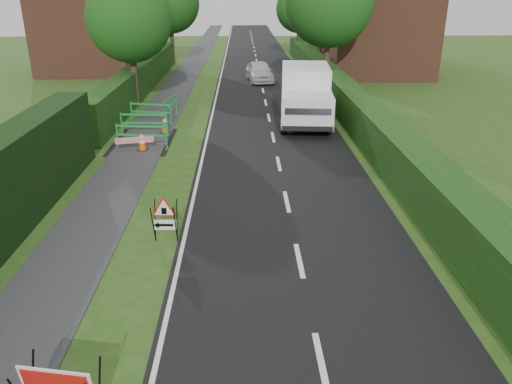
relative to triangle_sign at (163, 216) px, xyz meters
name	(u,v)px	position (x,y,z in m)	size (l,w,h in m)	color
ground	(190,286)	(0.83, -2.09, -0.72)	(120.00, 120.00, 0.00)	#274C15
road_surface	(257,62)	(3.33, 32.91, -0.72)	(6.00, 90.00, 0.02)	black
footpath	(193,62)	(-2.17, 32.91, -0.72)	(2.00, 90.00, 0.02)	#2D2D30
hedge_west_far	(143,91)	(-4.17, 19.91, -0.72)	(1.00, 24.00, 1.80)	#14380F
hedge_east	(345,113)	(7.33, 13.91, -0.72)	(1.20, 50.00, 1.50)	#14380F
house_west	(92,32)	(-9.17, 27.91, 2.18)	(7.50, 7.40, 7.88)	brown
house_east_a	(378,34)	(11.83, 25.91, 2.18)	(7.50, 7.40, 7.88)	brown
house_east_b	(351,21)	(12.83, 39.91, 2.18)	(7.50, 7.40, 7.88)	brown
tree_nw	(129,19)	(-3.77, 15.91, 3.76)	(4.40, 4.40, 6.70)	#2D2116
tree_ne	(330,3)	(7.23, 19.91, 4.45)	(5.20, 5.20, 7.79)	#2D2116
tree_fw	(170,3)	(-3.77, 31.91, 4.11)	(4.80, 4.80, 7.24)	#2D2116
tree_fe	(299,9)	(7.23, 35.91, 3.50)	(4.20, 4.20, 6.33)	#2D2116
triangle_sign	(163,216)	(0.00, 0.00, 0.00)	(0.73, 0.73, 1.04)	black
works_van	(305,94)	(4.99, 11.90, 0.65)	(2.67, 5.82, 2.58)	silver
traffic_cone_0	(331,124)	(5.98, 10.19, -0.33)	(0.38, 0.38, 0.79)	black
traffic_cone_1	(321,117)	(5.67, 11.35, -0.33)	(0.38, 0.38, 0.79)	black
traffic_cone_2	(309,104)	(5.49, 14.21, -0.33)	(0.38, 0.38, 0.79)	black
traffic_cone_3	(142,141)	(-1.97, 7.75, -0.33)	(0.38, 0.38, 0.79)	black
traffic_cone_4	(165,125)	(-1.42, 10.24, -0.33)	(0.38, 0.38, 0.79)	black
ped_barrier_0	(141,133)	(-2.02, 7.99, -0.09)	(2.09, 0.60, 1.00)	#188733
ped_barrier_1	(144,121)	(-2.26, 9.95, -0.09)	(2.08, 0.49, 1.00)	#188733
ped_barrier_2	(151,110)	(-2.31, 11.97, -0.09)	(2.08, 0.83, 1.00)	#188733
ped_barrier_3	(171,105)	(-1.53, 13.19, -0.09)	(0.67, 2.09, 1.00)	#188733
redwhite_plank	(135,151)	(-2.25, 7.66, -0.72)	(1.50, 0.04, 0.25)	red
hatchback_car	(260,71)	(3.23, 23.27, -0.04)	(1.61, 4.00, 1.36)	silver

